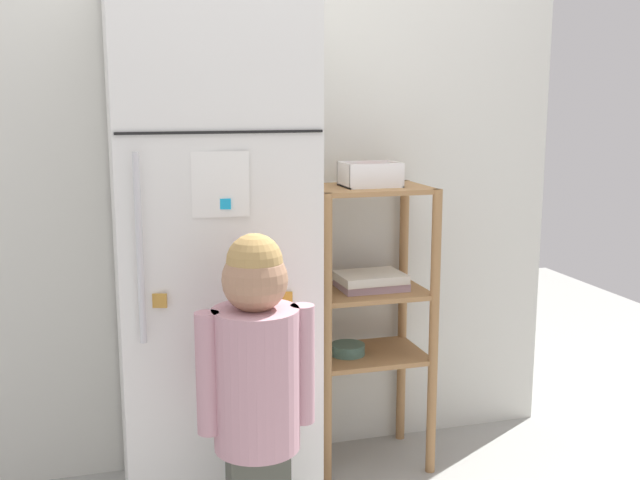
{
  "coord_description": "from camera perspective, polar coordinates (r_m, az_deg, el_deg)",
  "views": [
    {
      "loc": [
        -0.57,
        -2.5,
        1.41
      ],
      "look_at": [
        0.16,
        0.02,
        0.92
      ],
      "focal_mm": 43.14,
      "sensor_mm": 36.0,
      "label": 1
    }
  ],
  "objects": [
    {
      "name": "fruit_bin",
      "position": [
        2.84,
        4.05,
        4.73
      ],
      "size": [
        0.21,
        0.16,
        0.09
      ],
      "color": "white",
      "rests_on": "pantry_shelf_unit"
    },
    {
      "name": "pantry_shelf_unit",
      "position": [
        2.92,
        3.53,
        -4.4
      ],
      "size": [
        0.45,
        0.34,
        1.09
      ],
      "color": "#9E7247",
      "rests_on": "ground"
    },
    {
      "name": "kitchen_wall_back",
      "position": [
        2.92,
        -4.87,
        5.43
      ],
      "size": [
        2.48,
        0.03,
        2.3
      ],
      "primitive_type": "cube",
      "color": "silver",
      "rests_on": "ground"
    },
    {
      "name": "child_standing",
      "position": [
        2.2,
        -4.75,
        -10.17
      ],
      "size": [
        0.34,
        0.25,
        1.05
      ],
      "color": "#494C42",
      "rests_on": "ground"
    },
    {
      "name": "refrigerator",
      "position": [
        2.6,
        -8.14,
        -0.86
      ],
      "size": [
        0.62,
        0.64,
        1.8
      ],
      "color": "white",
      "rests_on": "ground"
    }
  ]
}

